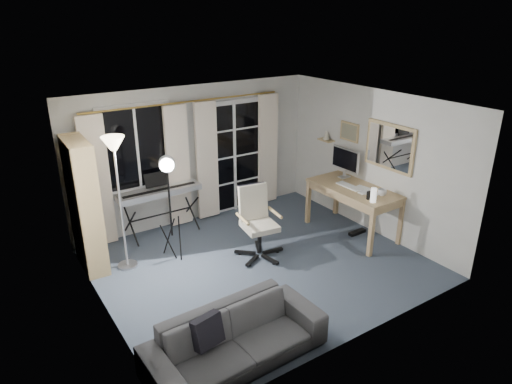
% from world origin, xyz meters
% --- Properties ---
extents(floor, '(4.50, 4.00, 0.02)m').
position_xyz_m(floor, '(0.00, 0.00, -0.01)').
color(floor, '#3A4755').
rests_on(floor, ground).
extents(window, '(1.20, 0.08, 1.40)m').
position_xyz_m(window, '(-1.05, 1.97, 1.50)').
color(window, white).
rests_on(window, floor).
extents(french_door, '(1.32, 0.09, 2.11)m').
position_xyz_m(french_door, '(0.75, 1.97, 1.03)').
color(french_door, white).
rests_on(french_door, floor).
extents(curtains, '(3.60, 0.07, 2.13)m').
position_xyz_m(curtains, '(-0.14, 1.88, 1.09)').
color(curtains, gold).
rests_on(curtains, floor).
extents(bookshelf, '(0.34, 0.91, 1.92)m').
position_xyz_m(bookshelf, '(-2.12, 1.34, 0.91)').
color(bookshelf, tan).
rests_on(bookshelf, floor).
extents(torchiere_lamp, '(0.41, 0.41, 1.98)m').
position_xyz_m(torchiere_lamp, '(-1.68, 1.02, 1.60)').
color(torchiere_lamp, '#B2B2B7').
rests_on(torchiere_lamp, floor).
extents(keyboard_piano, '(1.39, 0.67, 1.01)m').
position_xyz_m(keyboard_piano, '(-0.84, 1.70, 0.76)').
color(keyboard_piano, black).
rests_on(keyboard_piano, floor).
extents(studio_light, '(0.38, 0.39, 1.68)m').
position_xyz_m(studio_light, '(-1.01, 0.85, 1.35)').
color(studio_light, black).
rests_on(studio_light, floor).
extents(office_chair, '(0.76, 0.76, 1.11)m').
position_xyz_m(office_chair, '(0.14, 0.30, 0.65)').
color(office_chair, black).
rests_on(office_chair, floor).
extents(desk, '(0.81, 1.57, 0.83)m').
position_xyz_m(desk, '(1.88, -0.00, 0.73)').
color(desk, tan).
rests_on(desk, floor).
extents(monitor, '(0.20, 0.60, 0.52)m').
position_xyz_m(monitor, '(2.08, 0.45, 1.15)').
color(monitor, silver).
rests_on(monitor, desk).
extents(desk_clutter, '(0.48, 0.95, 1.05)m').
position_xyz_m(desk_clutter, '(1.81, -0.25, 0.65)').
color(desk_clutter, white).
rests_on(desk_clutter, desk).
extents(mug, '(0.14, 0.11, 0.14)m').
position_xyz_m(mug, '(1.98, -0.50, 0.90)').
color(mug, silver).
rests_on(mug, desk).
extents(wall_mirror, '(0.04, 0.94, 0.74)m').
position_xyz_m(wall_mirror, '(2.22, -0.35, 1.55)').
color(wall_mirror, tan).
rests_on(wall_mirror, floor).
extents(framed_print, '(0.03, 0.42, 0.32)m').
position_xyz_m(framed_print, '(2.23, 0.55, 1.60)').
color(framed_print, tan).
rests_on(framed_print, floor).
extents(wall_shelf, '(0.16, 0.30, 0.18)m').
position_xyz_m(wall_shelf, '(2.16, 1.05, 1.41)').
color(wall_shelf, tan).
rests_on(wall_shelf, floor).
extents(sofa, '(1.99, 0.64, 0.77)m').
position_xyz_m(sofa, '(-1.35, -1.55, 0.39)').
color(sofa, '#333336').
rests_on(sofa, floor).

